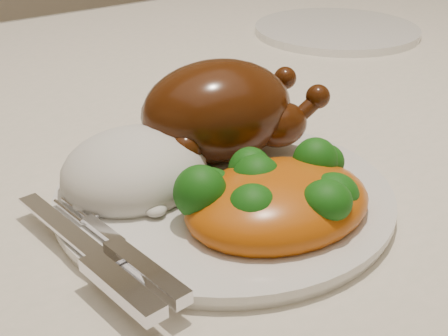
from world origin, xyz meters
TOP-DOWN VIEW (x-y plane):
  - dining_table at (0.00, 0.00)m, footprint 1.60×0.90m
  - tablecloth at (0.00, 0.00)m, footprint 1.73×1.03m
  - dinner_plate at (-0.15, -0.16)m, footprint 0.31×0.31m
  - side_plate at (0.29, 0.14)m, footprint 0.31×0.31m
  - roast_chicken at (-0.11, -0.11)m, footprint 0.17×0.12m
  - rice_mound at (-0.20, -0.11)m, footprint 0.15×0.14m
  - mac_and_cheese at (-0.14, -0.21)m, footprint 0.15×0.13m
  - cutlery at (-0.26, -0.20)m, footprint 0.04×0.18m

SIDE VIEW (x-z plane):
  - dining_table at x=0.00m, z-range 0.29..1.05m
  - tablecloth at x=0.00m, z-range 0.65..0.83m
  - dinner_plate at x=-0.15m, z-range 0.77..0.78m
  - side_plate at x=0.29m, z-range 0.77..0.78m
  - cutlery at x=-0.26m, z-range 0.78..0.79m
  - rice_mound at x=-0.20m, z-range 0.76..0.82m
  - mac_and_cheese at x=-0.14m, z-range 0.76..0.82m
  - roast_chicken at x=-0.11m, z-range 0.78..0.86m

